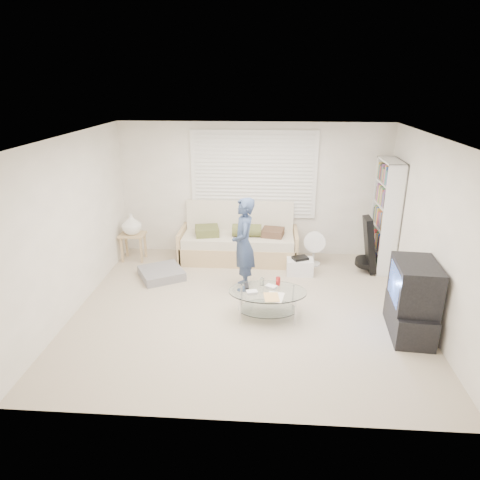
# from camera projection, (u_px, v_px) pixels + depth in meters

# --- Properties ---
(ground) EXTENTS (5.00, 5.00, 0.00)m
(ground) POSITION_uv_depth(u_px,v_px,m) (247.00, 308.00, 6.37)
(ground) COLOR #B3A48B
(ground) RESTS_ON ground
(room_shell) EXTENTS (5.02, 4.52, 2.51)m
(room_shell) POSITION_uv_depth(u_px,v_px,m) (249.00, 194.00, 6.25)
(room_shell) COLOR beige
(room_shell) RESTS_ON ground
(window_blinds) EXTENTS (2.32, 0.08, 1.62)m
(window_blinds) POSITION_uv_depth(u_px,v_px,m) (254.00, 175.00, 7.88)
(window_blinds) COLOR silver
(window_blinds) RESTS_ON ground
(futon_sofa) EXTENTS (2.17, 0.88, 1.06)m
(futon_sofa) POSITION_uv_depth(u_px,v_px,m) (239.00, 242.00, 8.02)
(futon_sofa) COLOR tan
(futon_sofa) RESTS_ON ground
(grey_floor_pillow) EXTENTS (0.92, 0.92, 0.15)m
(grey_floor_pillow) POSITION_uv_depth(u_px,v_px,m) (161.00, 273.00, 7.35)
(grey_floor_pillow) COLOR slate
(grey_floor_pillow) RESTS_ON ground
(side_table) EXTENTS (0.46, 0.37, 0.90)m
(side_table) POSITION_uv_depth(u_px,v_px,m) (132.00, 226.00, 7.87)
(side_table) COLOR tan
(side_table) RESTS_ON ground
(bookshelf) EXTENTS (0.31, 0.82, 1.95)m
(bookshelf) POSITION_uv_depth(u_px,v_px,m) (385.00, 216.00, 7.44)
(bookshelf) COLOR white
(bookshelf) RESTS_ON ground
(guitar_case) EXTENTS (0.36, 0.37, 0.99)m
(guitar_case) POSITION_uv_depth(u_px,v_px,m) (368.00, 249.00, 7.43)
(guitar_case) COLOR black
(guitar_case) RESTS_ON ground
(floor_fan) EXTENTS (0.40, 0.26, 0.65)m
(floor_fan) POSITION_uv_depth(u_px,v_px,m) (314.00, 245.00, 7.75)
(floor_fan) COLOR white
(floor_fan) RESTS_ON ground
(storage_bin) EXTENTS (0.46, 0.32, 0.32)m
(storage_bin) POSITION_uv_depth(u_px,v_px,m) (300.00, 266.00, 7.46)
(storage_bin) COLOR white
(storage_bin) RESTS_ON ground
(tv_unit) EXTENTS (0.58, 0.97, 1.02)m
(tv_unit) POSITION_uv_depth(u_px,v_px,m) (412.00, 300.00, 5.59)
(tv_unit) COLOR black
(tv_unit) RESTS_ON ground
(coffee_table) EXTENTS (1.11, 0.72, 0.53)m
(coffee_table) POSITION_uv_depth(u_px,v_px,m) (267.00, 296.00, 6.04)
(coffee_table) COLOR silver
(coffee_table) RESTS_ON ground
(standing_person) EXTENTS (0.42, 0.59, 1.52)m
(standing_person) POSITION_uv_depth(u_px,v_px,m) (244.00, 245.00, 6.74)
(standing_person) COLOR navy
(standing_person) RESTS_ON ground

